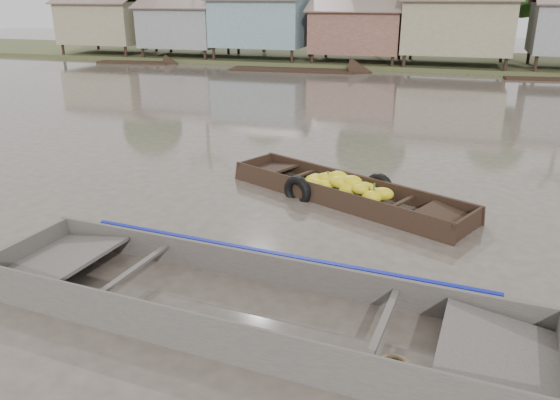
% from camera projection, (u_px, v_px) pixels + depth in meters
% --- Properties ---
extents(ground, '(120.00, 120.00, 0.00)m').
position_uv_depth(ground, '(275.00, 264.00, 9.62)').
color(ground, '#4D443B').
rests_on(ground, ground).
extents(riverbank, '(120.00, 12.47, 10.22)m').
position_uv_depth(riverbank, '(467.00, 17.00, 36.12)').
color(riverbank, '#384723').
rests_on(riverbank, ground).
extents(banana_boat, '(6.07, 3.85, 0.83)m').
position_uv_depth(banana_boat, '(343.00, 191.00, 12.65)').
color(banana_boat, black).
rests_on(banana_boat, ground).
extents(viewer_boat, '(8.70, 2.92, 0.69)m').
position_uv_depth(viewer_boat, '(248.00, 311.00, 8.03)').
color(viewer_boat, '#433D38').
rests_on(viewer_boat, ground).
extents(distant_boats, '(47.48, 15.91, 0.35)m').
position_uv_depth(distant_boats, '(542.00, 87.00, 28.63)').
color(distant_boats, black).
rests_on(distant_boats, ground).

